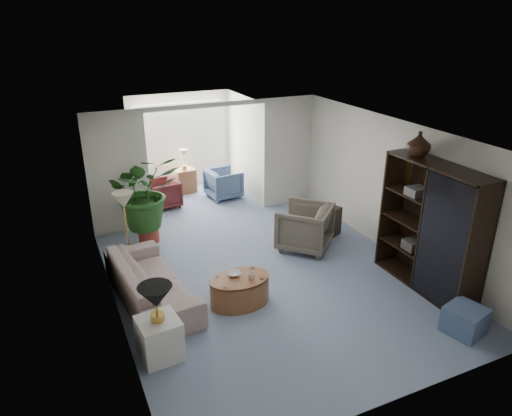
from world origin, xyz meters
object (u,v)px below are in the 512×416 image
entertainment_cabinet (431,228)px  sunroom_table (185,181)px  sunroom_chair_maroon (163,194)px  coffee_bowl (234,274)px  coffee_cup (251,276)px  wingback_chair (304,227)px  plant_pot (149,234)px  end_table (160,338)px  sunroom_chair_blue (224,184)px  sofa (151,282)px  floor_lamp (123,200)px  ottoman (465,320)px  coffee_table (240,290)px  framed_picture (401,168)px  cabinet_urn (419,144)px  table_lamp (156,297)px  side_table_dark (327,222)px

entertainment_cabinet → sunroom_table: entertainment_cabinet is taller
sunroom_chair_maroon → coffee_bowl: bearing=-4.9°
coffee_cup → sunroom_chair_maroon: 4.48m
wingback_chair → plant_pot: bearing=-73.5°
sunroom_table → end_table: bearing=-109.7°
coffee_cup → sunroom_chair_blue: 4.65m
wingback_chair → sofa: bearing=-33.3°
floor_lamp → sunroom_chair_blue: 3.79m
ottoman → sunroom_chair_maroon: 6.90m
sunroom_chair_blue → coffee_table: bearing=156.6°
framed_picture → sunroom_table: (-2.54, 4.82, -1.40)m
end_table → cabinet_urn: (4.39, 0.43, 2.01)m
end_table → entertainment_cabinet: 4.45m
end_table → coffee_table: size_ratio=0.60×
sofa → coffee_cup: (1.37, -0.74, 0.17)m
coffee_cup → sunroom_chair_blue: size_ratio=0.14×
plant_pot → sunroom_chair_blue: sunroom_chair_blue is taller
ottoman → sunroom_chair_blue: bearing=100.7°
end_table → table_lamp: bearing=0.0°
ottoman → sunroom_table: (-1.94, 7.10, 0.10)m
floor_lamp → coffee_cup: floor_lamp is taller
end_table → side_table_dark: side_table_dark is taller
entertainment_cabinet → sunroom_chair_blue: 5.42m
floor_lamp → coffee_table: (1.33, -1.91, -1.02)m
framed_picture → coffee_bowl: framed_picture is taller
floor_lamp → sunroom_chair_blue: floor_lamp is taller
sofa → plant_pot: sofa is taller
table_lamp → cabinet_urn: size_ratio=1.12×
coffee_bowl → wingback_chair: bearing=30.5°
coffee_bowl → side_table_dark: 2.96m
coffee_table → side_table_dark: bearing=30.8°
end_table → floor_lamp: floor_lamp is taller
ottoman → sunroom_table: bearing=105.3°
floor_lamp → ottoman: floor_lamp is taller
sunroom_chair_blue → sunroom_table: size_ratio=1.29×
table_lamp → floor_lamp: 2.64m
coffee_bowl → ottoman: 3.38m
sofa → cabinet_urn: (4.19, -0.92, 1.96)m
wingback_chair → cabinet_urn: cabinet_urn is taller
framed_picture → end_table: bearing=-167.7°
sofa → sunroom_table: bearing=-28.3°
end_table → wingback_chair: size_ratio=0.60×
cabinet_urn → plant_pot: (-3.77, 3.00, -2.13)m
entertainment_cabinet → sunroom_table: 6.38m
sunroom_chair_blue → sunroom_chair_maroon: size_ratio=1.08×
framed_picture → end_table: (-4.62, -1.00, -1.42)m
coffee_table → plant_pot: coffee_table is taller
coffee_bowl → sunroom_chair_blue: size_ratio=0.26×
entertainment_cabinet → plant_pot: entertainment_cabinet is taller
sofa → sunroom_chair_maroon: 3.89m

